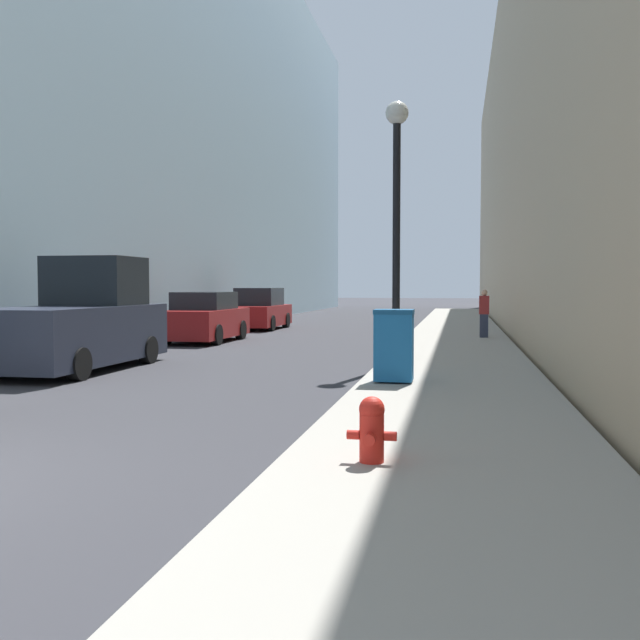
% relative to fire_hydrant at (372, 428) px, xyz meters
% --- Properties ---
extents(sidewalk_right, '(3.30, 60.00, 0.14)m').
position_rel_fire_hydrant_xyz_m(sidewalk_right, '(0.74, 16.38, -0.40)').
color(sidewalk_right, '#9E998E').
rests_on(sidewalk_right, ground).
extents(building_left_glass, '(12.00, 60.00, 20.84)m').
position_rel_fire_hydrant_xyz_m(building_left_glass, '(-15.54, 24.38, 9.95)').
color(building_left_glass, '#99B7C6').
rests_on(building_left_glass, ground).
extents(fire_hydrant, '(0.48, 0.36, 0.63)m').
position_rel_fire_hydrant_xyz_m(fire_hydrant, '(0.00, 0.00, 0.00)').
color(fire_hydrant, red).
rests_on(fire_hydrant, sidewalk_right).
extents(trash_bin, '(0.68, 0.59, 1.27)m').
position_rel_fire_hydrant_xyz_m(trash_bin, '(-0.30, 5.68, 0.32)').
color(trash_bin, '#19609E').
rests_on(trash_bin, sidewalk_right).
extents(lamppost, '(0.51, 0.51, 5.76)m').
position_rel_fire_hydrant_xyz_m(lamppost, '(-0.59, 9.32, 3.33)').
color(lamppost, black).
rests_on(lamppost, sidewalk_right).
extents(pickup_truck, '(2.12, 5.01, 2.47)m').
position_rel_fire_hydrant_xyz_m(pickup_truck, '(-7.27, 7.45, 0.53)').
color(pickup_truck, '#232838').
rests_on(pickup_truck, ground).
extents(parked_sedan_near, '(1.88, 4.12, 1.61)m').
position_rel_fire_hydrant_xyz_m(parked_sedan_near, '(-7.28, 15.21, 0.28)').
color(parked_sedan_near, maroon).
rests_on(parked_sedan_near, ground).
extents(parked_sedan_far, '(1.90, 4.16, 1.72)m').
position_rel_fire_hydrant_xyz_m(parked_sedan_far, '(-7.40, 22.04, 0.31)').
color(parked_sedan_far, maroon).
rests_on(parked_sedan_far, ground).
extents(pedestrian_on_sidewalk, '(0.32, 0.20, 1.56)m').
position_rel_fire_hydrant_xyz_m(pedestrian_on_sidewalk, '(1.60, 16.95, 0.46)').
color(pedestrian_on_sidewalk, '#2D3347').
rests_on(pedestrian_on_sidewalk, sidewalk_right).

